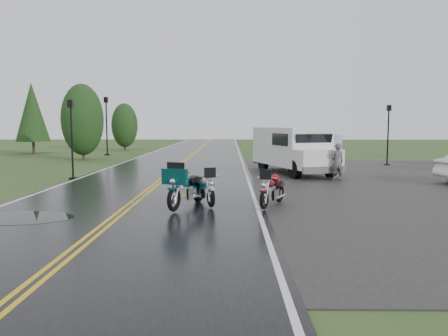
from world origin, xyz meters
The scene contains 14 objects.
ground centered at (0.00, 0.00, 0.00)m, with size 120.00×120.00×0.00m, color #2D471E.
road centered at (0.00, 10.00, 0.02)m, with size 8.00×100.00×0.04m, color black.
parking_pad centered at (11.00, 5.00, 0.01)m, with size 14.00×24.00×0.03m, color black.
motorcycle_red centered at (3.97, -0.37, 0.56)m, with size 0.69×1.89×1.12m, color #510914, non-canonical shape.
motorcycle_teal centered at (1.46, -0.74, 0.68)m, with size 0.84×2.32×1.37m, color #053A3B, non-canonical shape.
motorcycle_silver centered at (2.45, -0.11, 0.57)m, with size 0.70×1.93×1.14m, color #ADB1B5, non-canonical shape.
van_white centered at (5.94, 7.05, 1.18)m, with size 2.26×6.02×2.37m, color white, non-canonical shape.
person_at_van centered at (7.66, 6.40, 0.81)m, with size 0.59×0.39×1.62m, color #535257.
lamp_post_near_left centered at (-4.07, 6.87, 1.79)m, with size 0.31×0.31×3.59m, color black, non-canonical shape.
lamp_post_far_left centered at (-6.85, 22.26, 2.35)m, with size 0.40×0.40×4.69m, color black, non-canonical shape.
lamp_post_far_right centered at (12.47, 13.75, 1.83)m, with size 0.31×0.31×3.66m, color black, non-canonical shape.
tree_left_mid centered at (-7.25, 17.76, 2.25)m, with size 2.88×2.88×4.51m, color #1E3D19, non-canonical shape.
tree_left_far centered at (-7.17, 29.59, 1.93)m, with size 2.51×2.51×3.85m, color #1E3D19, non-canonical shape.
pine_left_far centered at (-13.84, 24.59, 2.93)m, with size 2.81×2.81×5.86m, color #1E3D19, non-canonical shape.
Camera 1 is at (2.99, -12.56, 2.45)m, focal length 35.00 mm.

